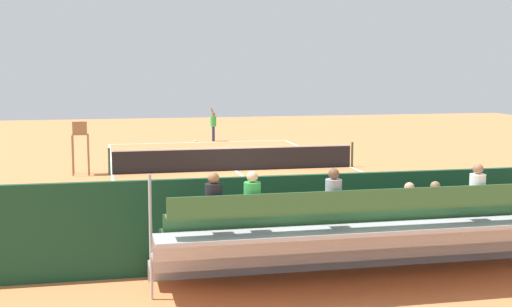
# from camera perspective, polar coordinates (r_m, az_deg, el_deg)

# --- Properties ---
(ground_plane) EXTENTS (60.00, 60.00, 0.00)m
(ground_plane) POSITION_cam_1_polar(r_m,az_deg,el_deg) (28.95, -1.70, -1.40)
(ground_plane) COLOR #D17542
(court_line_markings) EXTENTS (10.10, 22.20, 0.01)m
(court_line_markings) POSITION_cam_1_polar(r_m,az_deg,el_deg) (28.99, -1.71, -1.38)
(court_line_markings) COLOR white
(court_line_markings) RESTS_ON ground
(tennis_net) EXTENTS (10.30, 0.10, 1.07)m
(tennis_net) POSITION_cam_1_polar(r_m,az_deg,el_deg) (28.88, -1.70, -0.41)
(tennis_net) COLOR black
(tennis_net) RESTS_ON ground
(backdrop_wall) EXTENTS (18.00, 0.16, 2.00)m
(backdrop_wall) POSITION_cam_1_polar(r_m,az_deg,el_deg) (15.45, 8.01, -5.25)
(backdrop_wall) COLOR #194228
(backdrop_wall) RESTS_ON ground
(bleacher_stand) EXTENTS (9.06, 2.40, 2.48)m
(bleacher_stand) POSITION_cam_1_polar(r_m,az_deg,el_deg) (14.18, 10.07, -6.45)
(bleacher_stand) COLOR #B2B2B7
(bleacher_stand) RESTS_ON ground
(umpire_chair) EXTENTS (0.67, 0.67, 2.14)m
(umpire_chair) POSITION_cam_1_polar(r_m,az_deg,el_deg) (28.47, -14.13, 0.91)
(umpire_chair) COLOR olive
(umpire_chair) RESTS_ON ground
(courtside_bench) EXTENTS (1.80, 0.40, 0.93)m
(courtside_bench) POSITION_cam_1_polar(r_m,az_deg,el_deg) (17.61, 17.51, -5.45)
(courtside_bench) COLOR #234C2D
(courtside_bench) RESTS_ON ground
(equipment_bag) EXTENTS (0.90, 0.36, 0.36)m
(equipment_bag) POSITION_cam_1_polar(r_m,az_deg,el_deg) (16.88, 13.10, -7.16)
(equipment_bag) COLOR #334C8C
(equipment_bag) RESTS_ON ground
(tennis_player) EXTENTS (0.45, 0.56, 1.93)m
(tennis_player) POSITION_cam_1_polar(r_m,az_deg,el_deg) (40.21, -3.50, 2.45)
(tennis_player) COLOR navy
(tennis_player) RESTS_ON ground
(tennis_racket) EXTENTS (0.32, 0.57, 0.03)m
(tennis_racket) POSITION_cam_1_polar(r_m,az_deg,el_deg) (40.51, -4.96, 1.05)
(tennis_racket) COLOR black
(tennis_racket) RESTS_ON ground
(tennis_ball_near) EXTENTS (0.07, 0.07, 0.07)m
(tennis_ball_near) POSITION_cam_1_polar(r_m,az_deg,el_deg) (37.19, -0.18, 0.56)
(tennis_ball_near) COLOR #CCDB33
(tennis_ball_near) RESTS_ON ground
(tennis_ball_far) EXTENTS (0.07, 0.07, 0.07)m
(tennis_ball_far) POSITION_cam_1_polar(r_m,az_deg,el_deg) (37.28, 0.94, 0.57)
(tennis_ball_far) COLOR #CCDB33
(tennis_ball_far) RESTS_ON ground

